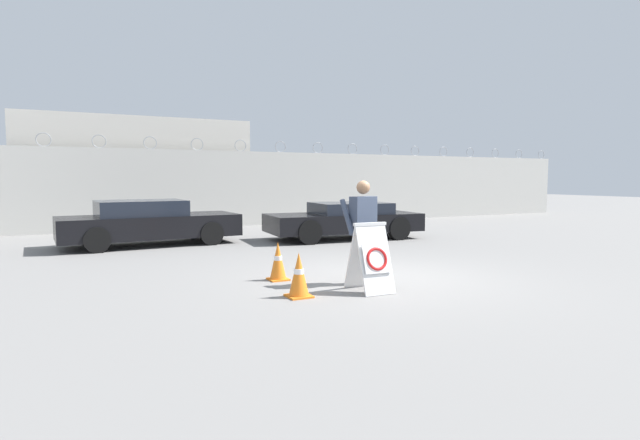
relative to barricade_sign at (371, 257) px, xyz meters
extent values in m
plane|color=gray|center=(0.76, 0.87, -0.56)|extent=(90.00, 90.00, 0.00)
cube|color=beige|center=(0.76, 12.02, 0.89)|extent=(36.00, 0.30, 2.90)
torus|color=gray|center=(-5.10, 12.02, 2.55)|extent=(0.47, 0.03, 0.47)
torus|color=gray|center=(-3.43, 12.02, 2.55)|extent=(0.47, 0.03, 0.47)
torus|color=gray|center=(-1.75, 12.02, 2.55)|extent=(0.47, 0.03, 0.47)
torus|color=gray|center=(-0.07, 12.02, 2.55)|extent=(0.47, 0.03, 0.47)
torus|color=gray|center=(1.60, 12.02, 2.55)|extent=(0.47, 0.03, 0.47)
torus|color=gray|center=(3.28, 12.02, 2.55)|extent=(0.47, 0.03, 0.47)
torus|color=gray|center=(4.95, 12.02, 2.55)|extent=(0.47, 0.03, 0.47)
torus|color=gray|center=(6.63, 12.02, 2.55)|extent=(0.47, 0.03, 0.47)
torus|color=gray|center=(8.31, 12.02, 2.55)|extent=(0.47, 0.03, 0.47)
torus|color=gray|center=(9.98, 12.02, 2.55)|extent=(0.47, 0.03, 0.47)
torus|color=gray|center=(11.66, 12.02, 2.55)|extent=(0.47, 0.03, 0.47)
torus|color=gray|center=(13.34, 12.02, 2.55)|extent=(0.47, 0.03, 0.47)
torus|color=gray|center=(15.01, 12.02, 2.55)|extent=(0.47, 0.03, 0.47)
torus|color=gray|center=(16.69, 12.02, 2.55)|extent=(0.47, 0.03, 0.47)
torus|color=gray|center=(18.36, 12.02, 2.55)|extent=(0.47, 0.03, 0.47)
cube|color=beige|center=(-1.97, 15.68, 1.52)|extent=(8.52, 5.58, 4.18)
cube|color=white|center=(0.00, -0.14, -0.02)|extent=(0.56, 0.41, 1.10)
cube|color=white|center=(0.01, 0.22, -0.02)|extent=(0.56, 0.41, 1.10)
cube|color=white|center=(0.00, 0.04, 0.54)|extent=(0.60, 0.08, 0.05)
cube|color=white|center=(0.00, -0.18, 0.00)|extent=(0.48, 0.18, 0.45)
torus|color=red|center=(-0.01, -0.19, 0.00)|extent=(0.38, 0.17, 0.37)
cylinder|color=#514C42|center=(0.26, 0.56, -0.13)|extent=(0.15, 0.15, 0.87)
cylinder|color=#514C42|center=(0.09, 0.53, -0.13)|extent=(0.15, 0.15, 0.87)
cube|color=#384256|center=(0.17, 0.54, 0.64)|extent=(0.48, 0.30, 0.67)
sphere|color=#936B4C|center=(0.17, 0.54, 1.13)|extent=(0.23, 0.23, 0.23)
cylinder|color=#384256|center=(0.45, 0.59, 0.65)|extent=(0.09, 0.09, 0.64)
cylinder|color=#384256|center=(-0.11, 0.59, 0.62)|extent=(0.15, 0.36, 0.61)
cube|color=orange|center=(-1.02, 1.52, -0.55)|extent=(0.35, 0.35, 0.03)
cone|color=orange|center=(-1.02, 1.52, -0.20)|extent=(0.30, 0.30, 0.67)
cylinder|color=white|center=(-1.02, 1.52, -0.16)|extent=(0.15, 0.15, 0.09)
cube|color=orange|center=(-1.22, 0.16, -0.55)|extent=(0.37, 0.37, 0.03)
cone|color=orange|center=(-1.22, 0.16, -0.20)|extent=(0.32, 0.32, 0.67)
cylinder|color=white|center=(-1.22, 0.16, -0.16)|extent=(0.16, 0.16, 0.09)
cylinder|color=black|center=(-1.02, 8.53, -0.24)|extent=(0.66, 0.24, 0.65)
cylinder|color=black|center=(-0.91, 6.80, -0.24)|extent=(0.66, 0.24, 0.65)
cylinder|color=black|center=(-3.93, 8.34, -0.24)|extent=(0.66, 0.24, 0.65)
cylinder|color=black|center=(-3.82, 6.62, -0.24)|extent=(0.66, 0.24, 0.65)
cube|color=black|center=(-2.42, 7.57, -0.03)|extent=(4.81, 2.13, 0.60)
cube|color=black|center=(-2.65, 7.56, 0.48)|extent=(2.36, 1.80, 0.42)
cylinder|color=black|center=(1.56, 5.66, -0.22)|extent=(0.71, 0.26, 0.70)
cylinder|color=black|center=(1.71, 7.43, -0.22)|extent=(0.71, 0.26, 0.70)
cylinder|color=black|center=(4.42, 5.42, -0.22)|extent=(0.71, 0.26, 0.70)
cylinder|color=black|center=(4.57, 7.19, -0.22)|extent=(0.71, 0.26, 0.70)
cube|color=black|center=(3.07, 6.42, -0.05)|extent=(4.77, 2.27, 0.53)
cube|color=black|center=(3.30, 6.40, 0.38)|extent=(2.36, 1.88, 0.33)
camera|label=1|loc=(-4.34, -6.84, 1.28)|focal=28.00mm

